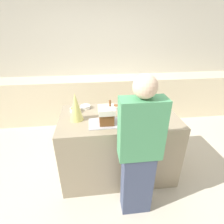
# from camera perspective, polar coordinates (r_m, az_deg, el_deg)

# --- Properties ---
(ground_plane) EXTENTS (12.00, 12.00, 0.00)m
(ground_plane) POSITION_cam_1_polar(r_m,az_deg,el_deg) (2.80, 1.84, -18.10)
(ground_plane) COLOR beige
(wall_back) EXTENTS (8.00, 0.05, 2.60)m
(wall_back) POSITION_cam_1_polar(r_m,az_deg,el_deg) (4.09, -2.31, 17.18)
(wall_back) COLOR beige
(wall_back) RESTS_ON ground_plane
(back_cabinet_block) EXTENTS (6.00, 0.60, 0.94)m
(back_cabinet_block) POSITION_cam_1_polar(r_m,az_deg,el_deg) (4.01, -1.71, 4.60)
(back_cabinet_block) COLOR beige
(back_cabinet_block) RESTS_ON ground_plane
(kitchen_island) EXTENTS (1.51, 0.84, 0.92)m
(kitchen_island) POSITION_cam_1_polar(r_m,az_deg,el_deg) (2.50, 1.99, -10.60)
(kitchen_island) COLOR gray
(kitchen_island) RESTS_ON ground_plane
(baking_tray) EXTENTS (0.42, 0.27, 0.01)m
(baking_tray) POSITION_cam_1_polar(r_m,az_deg,el_deg) (2.08, -1.79, -3.63)
(baking_tray) COLOR #B2B2BC
(baking_tray) RESTS_ON kitchen_island
(gingerbread_house) EXTENTS (0.19, 0.20, 0.27)m
(gingerbread_house) POSITION_cam_1_polar(r_m,az_deg,el_deg) (2.03, -1.83, -0.93)
(gingerbread_house) COLOR brown
(gingerbread_house) RESTS_ON baking_tray
(decorative_tree) EXTENTS (0.16, 0.16, 0.35)m
(decorative_tree) POSITION_cam_1_polar(r_m,az_deg,el_deg) (2.12, -11.71, 1.64)
(decorative_tree) COLOR #DBD675
(decorative_tree) RESTS_ON kitchen_island
(candy_bowl_far_right) EXTENTS (0.12, 0.12, 0.05)m
(candy_bowl_far_right) POSITION_cam_1_polar(r_m,az_deg,el_deg) (2.37, 7.38, 0.69)
(candy_bowl_far_right) COLOR white
(candy_bowl_far_right) RESTS_ON kitchen_island
(candy_bowl_beside_tree) EXTENTS (0.14, 0.14, 0.05)m
(candy_bowl_beside_tree) POSITION_cam_1_polar(r_m,az_deg,el_deg) (2.39, -11.96, 0.71)
(candy_bowl_beside_tree) COLOR silver
(candy_bowl_beside_tree) RESTS_ON kitchen_island
(candy_bowl_front_corner) EXTENTS (0.12, 0.12, 0.05)m
(candy_bowl_front_corner) POSITION_cam_1_polar(r_m,az_deg,el_deg) (2.35, -3.12, 0.86)
(candy_bowl_front_corner) COLOR white
(candy_bowl_front_corner) RESTS_ON kitchen_island
(candy_bowl_center_rear) EXTENTS (0.14, 0.14, 0.05)m
(candy_bowl_center_rear) POSITION_cam_1_polar(r_m,az_deg,el_deg) (2.49, 9.12, 2.03)
(candy_bowl_center_rear) COLOR silver
(candy_bowl_center_rear) RESTS_ON kitchen_island
(candy_bowl_near_tray_left) EXTENTS (0.13, 0.13, 0.04)m
(candy_bowl_near_tray_left) POSITION_cam_1_polar(r_m,az_deg,el_deg) (2.62, 12.64, 2.87)
(candy_bowl_near_tray_left) COLOR white
(candy_bowl_near_tray_left) RESTS_ON kitchen_island
(candy_bowl_behind_tray) EXTENTS (0.14, 0.14, 0.04)m
(candy_bowl_behind_tray) POSITION_cam_1_polar(r_m,az_deg,el_deg) (2.47, -8.64, 1.73)
(candy_bowl_behind_tray) COLOR white
(candy_bowl_behind_tray) RESTS_ON kitchen_island
(candy_bowl_far_left) EXTENTS (0.12, 0.12, 0.05)m
(candy_bowl_far_left) POSITION_cam_1_polar(r_m,az_deg,el_deg) (2.43, 1.36, 1.70)
(candy_bowl_far_left) COLOR silver
(candy_bowl_far_left) RESTS_ON kitchen_island
(cookbook) EXTENTS (0.21, 0.18, 0.02)m
(cookbook) POSITION_cam_1_polar(r_m,az_deg,el_deg) (2.41, 13.78, 0.22)
(cookbook) COLOR #3F598C
(cookbook) RESTS_ON kitchen_island
(person) EXTENTS (0.42, 0.53, 1.62)m
(person) POSITION_cam_1_polar(r_m,az_deg,el_deg) (1.81, 8.92, -12.55)
(person) COLOR #424C6B
(person) RESTS_ON ground_plane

